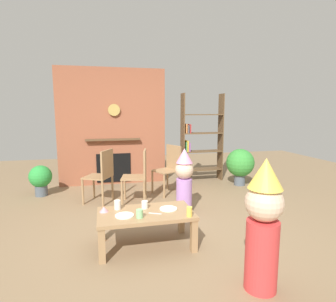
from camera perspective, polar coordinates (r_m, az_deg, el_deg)
name	(u,v)px	position (r m, az deg, el deg)	size (l,w,h in m)	color
ground_plane	(164,232)	(3.71, -0.87, -16.23)	(12.00, 12.00, 0.00)	#846B4C
brick_fireplace_feature	(112,127)	(5.91, -11.36, 4.81)	(2.20, 0.28, 2.40)	#935138
bookshelf	(199,141)	(6.09, 6.43, 2.13)	(0.90, 0.28, 1.90)	brown
coffee_table	(146,217)	(3.25, -4.58, -13.47)	(1.07, 0.59, 0.40)	#9E7A51
paper_cup_near_left	(189,212)	(3.08, 4.42, -12.33)	(0.06, 0.06, 0.11)	#F2CC4C
paper_cup_near_right	(117,205)	(3.33, -10.35, -10.85)	(0.07, 0.07, 0.11)	silver
paper_cup_center	(145,205)	(3.32, -4.82, -10.95)	(0.07, 0.07, 0.09)	silver
paper_cup_far_left	(140,214)	(3.05, -5.86, -12.71)	(0.07, 0.07, 0.09)	#8CD18C
paper_plate_front	(125,215)	(3.14, -8.93, -12.96)	(0.20, 0.20, 0.01)	white
paper_plate_rear	(168,209)	(3.30, 0.08, -11.78)	(0.20, 0.20, 0.01)	white
birthday_cake_slice	(104,209)	(3.29, -13.06, -11.58)	(0.10, 0.10, 0.06)	pink
table_fork	(155,213)	(3.17, -2.66, -12.70)	(0.15, 0.02, 0.01)	silver
child_with_cone_hat	(263,222)	(2.55, 19.00, -13.61)	(0.32, 0.32, 1.16)	#D13838
child_in_pink	(184,179)	(4.17, 3.35, -5.81)	(0.27, 0.27, 0.99)	#B27FCC
dining_chair_left	(102,173)	(4.76, -13.35, -4.41)	(0.54, 0.54, 0.90)	#9E7A51
dining_chair_middle	(139,173)	(4.64, -5.91, -4.54)	(0.47, 0.47, 0.90)	#9E7A51
dining_chair_right	(170,166)	(5.16, 0.36, -3.17)	(0.53, 0.53, 0.90)	#9E7A51
potted_plant_tall	(240,164)	(5.91, 14.62, -2.55)	(0.57, 0.57, 0.76)	#4C5660
potted_plant_short	(41,178)	(5.54, -24.74, -5.08)	(0.40, 0.40, 0.56)	#4C5660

